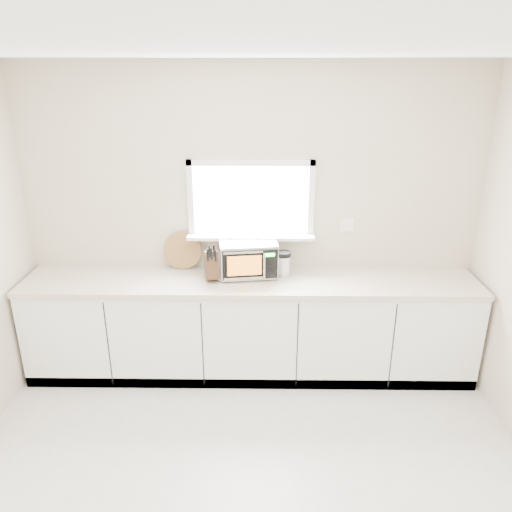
{
  "coord_description": "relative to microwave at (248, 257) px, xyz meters",
  "views": [
    {
      "loc": [
        0.1,
        -2.25,
        2.66
      ],
      "look_at": [
        0.05,
        1.55,
        1.19
      ],
      "focal_mm": 35.0,
      "sensor_mm": 36.0,
      "label": 1
    }
  ],
  "objects": [
    {
      "name": "back_wall",
      "position": [
        0.03,
        0.19,
        0.28
      ],
      "size": [
        4.0,
        0.17,
        2.7
      ],
      "color": "beige",
      "rests_on": "ground"
    },
    {
      "name": "cabinets",
      "position": [
        0.02,
        -0.1,
        -0.64
      ],
      "size": [
        3.92,
        0.6,
        0.88
      ],
      "primitive_type": "cube",
      "color": "white",
      "rests_on": "ground"
    },
    {
      "name": "countertop",
      "position": [
        0.02,
        -0.11,
        -0.18
      ],
      "size": [
        3.92,
        0.64,
        0.04
      ],
      "primitive_type": "cube",
      "color": "beige",
      "rests_on": "cabinets"
    },
    {
      "name": "microwave",
      "position": [
        0.0,
        0.0,
        0.0
      ],
      "size": [
        0.53,
        0.44,
        0.31
      ],
      "rotation": [
        0.0,
        0.0,
        0.14
      ],
      "color": "black",
      "rests_on": "countertop"
    },
    {
      "name": "knife_block",
      "position": [
        -0.31,
        -0.12,
        -0.03
      ],
      "size": [
        0.15,
        0.24,
        0.33
      ],
      "rotation": [
        0.0,
        0.0,
        0.21
      ],
      "color": "#483019",
      "rests_on": "countertop"
    },
    {
      "name": "cutting_board",
      "position": [
        -0.59,
        0.14,
        0.01
      ],
      "size": [
        0.34,
        0.08,
        0.34
      ],
      "primitive_type": "cylinder",
      "rotation": [
        1.4,
        0.0,
        0.0
      ],
      "color": "olive",
      "rests_on": "countertop"
    },
    {
      "name": "coffee_grinder",
      "position": [
        0.31,
        -0.03,
        -0.05
      ],
      "size": [
        0.16,
        0.16,
        0.23
      ],
      "rotation": [
        0.0,
        0.0,
        0.32
      ],
      "color": "silver",
      "rests_on": "countertop"
    }
  ]
}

